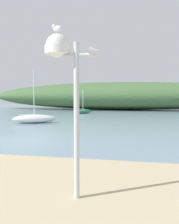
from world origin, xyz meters
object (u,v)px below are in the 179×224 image
at_px(seagull_on_radar, 57,28).
at_px(sailboat_inner_mooring, 83,111).
at_px(mast_structure, 63,62).
at_px(sailboat_far_left, 34,119).

xyz_separation_m(seagull_on_radar, sailboat_inner_mooring, (-5.94, 27.96, -3.52)).
height_order(mast_structure, seagull_on_radar, seagull_on_radar).
bearing_deg(mast_structure, sailboat_inner_mooring, 102.27).
height_order(mast_structure, sailboat_inner_mooring, mast_structure).
distance_m(mast_structure, sailboat_inner_mooring, 28.76).
height_order(seagull_on_radar, sailboat_far_left, sailboat_far_left).
distance_m(sailboat_far_left, sailboat_inner_mooring, 13.03).
xyz_separation_m(mast_structure, sailboat_inner_mooring, (-6.08, 27.97, -2.80)).
relative_size(seagull_on_radar, sailboat_inner_mooring, 0.08).
height_order(mast_structure, sailboat_far_left, sailboat_far_left).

